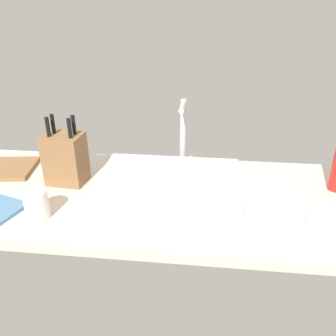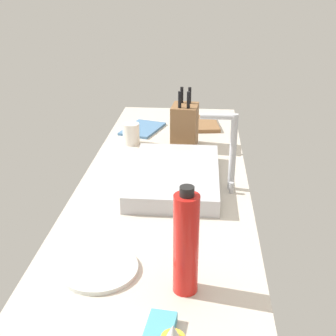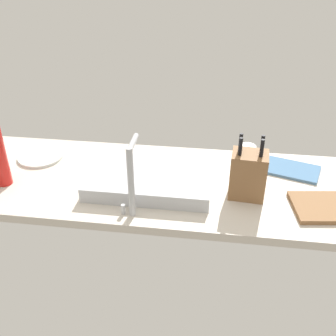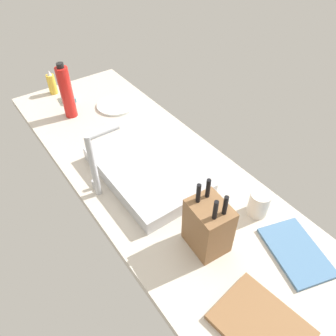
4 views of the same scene
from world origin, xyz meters
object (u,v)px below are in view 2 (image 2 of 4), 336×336
Objects in this scene: dinner_plate at (99,269)px; dish_towel at (143,129)px; water_bottle at (186,244)px; sink_basin at (175,176)px; coffee_mug at (131,134)px; knife_block at (185,125)px; cutting_board at (198,124)px; faucet at (229,147)px; dish_sponge at (160,328)px.

dinner_plate is 0.86× the size of dish_towel.
water_bottle is at bearing 12.53° from dish_towel.
coffee_mug is at bearing -150.52° from sink_basin.
dish_towel is (-59.22, -19.94, -2.36)cm from sink_basin.
cutting_board is at bearing 174.08° from knife_block.
faucet is at bearing 80.59° from sink_basin.
sink_basin reaches higher than dish_sponge.
dish_towel is at bearing -170.75° from dish_sponge.
sink_basin is 2.43× the size of dinner_plate.
dish_towel is (-20.24, -21.63, -8.99)cm from knife_block.
cutting_board is 28.82cm from dish_towel.
knife_block is 95.61cm from dinner_plate.
knife_block is at bearing 88.30° from coffee_mug.
knife_block is at bearing 46.91° from dish_towel.
sink_basin is 1.79× the size of faucet.
cutting_board reaches higher than dish_towel.
water_bottle is at bearing -0.30° from cutting_board.
sink_basin is at bearing 2.30° from knife_block.
water_bottle reaches higher than dinner_plate.
water_bottle is 3.12× the size of dish_sponge.
coffee_mug is (-42.87, -41.55, -11.38)cm from faucet.
faucet is 60.78cm from coffee_mug.
faucet is 58.51cm from water_bottle.
faucet is 75.51cm from dish_sponge.
knife_block reaches higher than dinner_plate.
coffee_mug reaches higher than dish_towel.
knife_block is 99.43cm from water_bottle.
water_bottle is 104.45cm from coffee_mug.
dinner_plate is 2.27× the size of dish_sponge.
sink_basin is 75.21cm from dish_sponge.
faucet is 0.99× the size of water_bottle.
coffee_mug is (-0.72, -24.13, -4.82)cm from knife_block.
cutting_board is 41.66cm from coffee_mug.
sink_basin is 62.53cm from dish_towel.
coffee_mug is (28.92, -29.74, 3.87)cm from cutting_board.
cutting_board is (-29.63, 5.61, -8.69)cm from knife_block.
sink_basin is 1.93× the size of knife_block.
sink_basin is at bearing -173.73° from water_bottle.
faucet reaches higher than dish_sponge.
coffee_mug is (19.52, -2.50, 4.17)cm from dish_towel.
faucet is 1.36× the size of dinner_plate.
knife_block reaches higher than cutting_board.
dish_sponge is (75.16, 1.95, -1.76)cm from sink_basin.
dinner_plate is at bearing -104.16° from water_bottle.
water_bottle is 1.37× the size of dinner_plate.
cutting_board is 2.58× the size of coffee_mug.
sink_basin is at bearing -6.07° from cutting_board.
water_bottle reaches higher than dish_sponge.
water_bottle reaches higher than coffee_mug.
faucet is 75.23cm from dish_towel.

